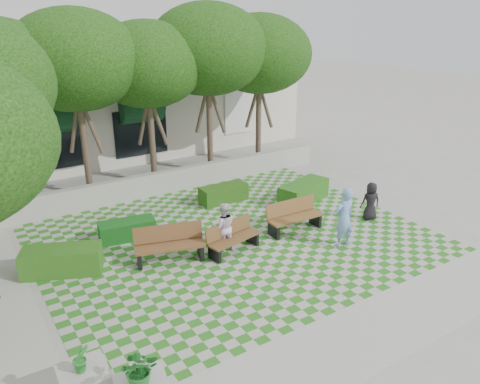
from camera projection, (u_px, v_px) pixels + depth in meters
ground at (253, 252)px, 14.51m from camera, size 90.00×90.00×0.00m
lawn at (235, 239)px, 15.29m from camera, size 12.00×12.00×0.00m
sidewalk_south at (367, 334)px, 10.83m from camera, size 16.00×2.00×0.01m
retaining_wall at (168, 181)px, 19.20m from camera, size 15.00×0.36×0.90m
bench_east at (294, 217)px, 15.78m from camera, size 2.00×0.72×1.04m
bench_mid at (232, 238)px, 14.41m from camera, size 1.88×0.93×0.94m
bench_west at (170, 245)px, 13.84m from camera, size 2.16×1.24×1.08m
hedge_east at (304, 192)px, 18.20m from camera, size 2.40×1.46×0.78m
hedge_midright at (224, 194)px, 18.23m from camera, size 1.88×0.77×0.65m
hedge_midleft at (127, 230)px, 15.25m from camera, size 1.88×1.00×0.62m
hedge_west at (62, 261)px, 13.24m from camera, size 2.33×1.65×0.76m
person_blue at (344, 218)px, 14.51m from camera, size 0.73×0.48×1.98m
person_dark at (371, 201)px, 16.54m from camera, size 0.79×0.67×1.38m
person_white at (223, 227)px, 14.37m from camera, size 0.91×0.81×1.57m
tree_row at (114, 66)px, 16.35m from camera, size 17.70×13.40×7.41m
building at (120, 100)px, 25.10m from camera, size 18.00×8.92×5.15m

